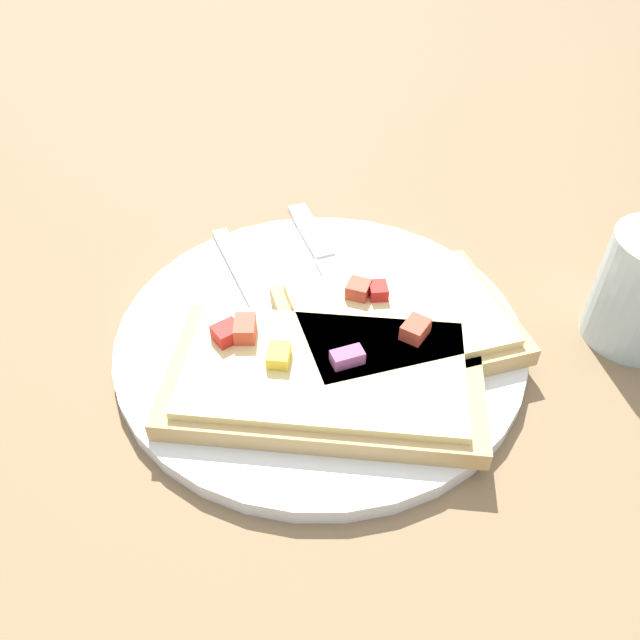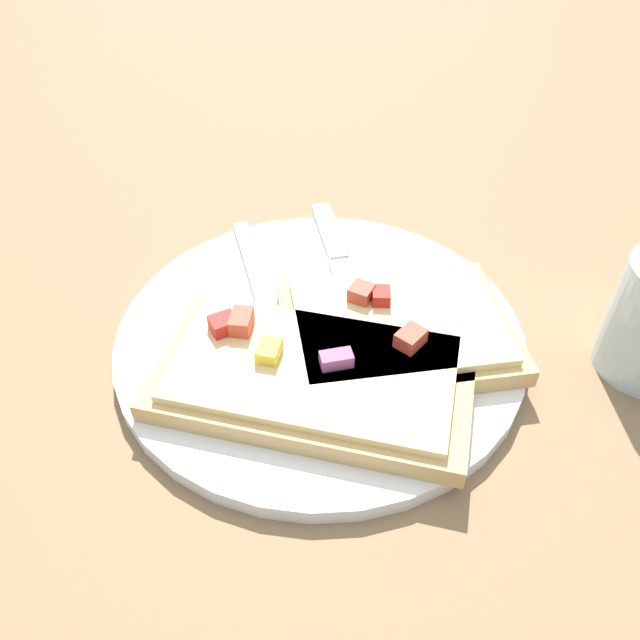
% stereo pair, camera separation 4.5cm
% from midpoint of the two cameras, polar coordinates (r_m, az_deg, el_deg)
% --- Properties ---
extents(ground_plane, '(4.00, 4.00, 0.00)m').
position_cam_midpoint_polar(ground_plane, '(0.46, -2.77, -2.14)').
color(ground_plane, '#7F6647').
extents(plate, '(0.29, 0.29, 0.01)m').
position_cam_midpoint_polar(plate, '(0.46, -2.79, -1.61)').
color(plate, white).
rests_on(plate, ground).
extents(fork, '(0.18, 0.15, 0.01)m').
position_cam_midpoint_polar(fork, '(0.46, -7.72, -0.14)').
color(fork, silver).
rests_on(fork, plate).
extents(knife, '(0.17, 0.16, 0.01)m').
position_cam_midpoint_polar(knife, '(0.51, -1.64, 5.00)').
color(knife, silver).
rests_on(knife, plate).
extents(pizza_slice_main, '(0.23, 0.18, 0.03)m').
position_cam_midpoint_polar(pizza_slice_main, '(0.41, -2.87, -5.22)').
color(pizza_slice_main, tan).
rests_on(pizza_slice_main, plate).
extents(pizza_slice_corner, '(0.20, 0.20, 0.03)m').
position_cam_midpoint_polar(pizza_slice_corner, '(0.45, 4.20, -0.22)').
color(pizza_slice_corner, tan).
rests_on(pizza_slice_corner, plate).
extents(crumb_scatter, '(0.04, 0.03, 0.01)m').
position_cam_midpoint_polar(crumb_scatter, '(0.47, -4.85, 1.45)').
color(crumb_scatter, tan).
rests_on(crumb_scatter, plate).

